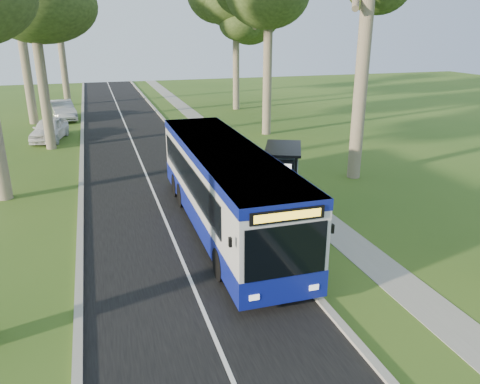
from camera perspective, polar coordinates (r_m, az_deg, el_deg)
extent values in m
plane|color=#35591B|center=(18.71, 3.00, -5.55)|extent=(120.00, 120.00, 0.00)
cube|color=black|center=(27.15, -11.40, 2.16)|extent=(7.00, 100.00, 0.02)
cube|color=#9E9B93|center=(27.68, -4.20, 2.94)|extent=(0.25, 100.00, 0.12)
cube|color=#9E9B93|center=(27.04, -18.78, 1.53)|extent=(0.25, 100.00, 0.12)
cube|color=white|center=(27.15, -11.40, 2.18)|extent=(0.12, 100.00, 0.00)
cube|color=gray|center=(28.50, 1.69, 3.36)|extent=(1.50, 100.00, 0.02)
cube|color=silver|center=(18.80, -1.92, 0.89)|extent=(2.78, 12.96, 3.07)
cube|color=navy|center=(19.18, -1.89, -2.25)|extent=(2.81, 12.99, 0.86)
cube|color=navy|center=(18.42, -1.97, 4.91)|extent=(2.81, 12.99, 0.35)
cube|color=black|center=(13.08, 5.82, -7.20)|extent=(2.43, 0.07, 1.56)
cube|color=yellow|center=(12.60, 6.05, -2.88)|extent=(1.94, 0.03, 0.24)
cube|color=black|center=(13.87, 5.49, -12.67)|extent=(2.59, 0.14, 0.32)
cylinder|color=black|center=(15.50, -2.27, -8.81)|extent=(0.31, 1.12, 1.12)
cylinder|color=black|center=(16.23, 6.20, -7.53)|extent=(0.31, 1.12, 1.12)
cylinder|color=black|center=(22.48, -7.50, 0.23)|extent=(0.31, 1.12, 1.12)
cylinder|color=black|center=(23.00, -1.47, 0.83)|extent=(0.31, 1.12, 1.12)
cylinder|color=gray|center=(18.64, 4.90, -1.90)|extent=(0.07, 0.07, 2.27)
cube|color=#0D4597|center=(18.36, 4.97, 0.48)|extent=(0.14, 0.31, 0.56)
cylinder|color=yellow|center=(18.30, 4.88, 0.87)|extent=(0.08, 0.19, 0.20)
cube|color=white|center=(18.57, 4.91, -1.37)|extent=(0.14, 0.27, 0.36)
cube|color=black|center=(21.52, 8.01, 1.25)|extent=(0.13, 0.13, 2.50)
cube|color=black|center=(23.74, 5.40, 3.09)|extent=(0.13, 0.13, 2.50)
cube|color=black|center=(22.03, 5.29, 5.33)|extent=(2.75, 3.45, 0.12)
cube|color=silver|center=(22.62, 6.83, 2.48)|extent=(1.08, 2.34, 2.00)
cube|color=black|center=(21.16, 6.62, 1.00)|extent=(1.02, 0.58, 2.20)
cube|color=white|center=(21.09, 6.72, 0.93)|extent=(0.78, 0.37, 1.95)
cube|color=black|center=(23.01, 5.53, 0.46)|extent=(1.08, 1.80, 0.06)
cylinder|color=black|center=(20.10, 7.07, -2.44)|extent=(0.51, 0.51, 0.91)
cylinder|color=black|center=(19.93, 7.12, -1.18)|extent=(0.55, 0.55, 0.05)
imported|color=white|center=(37.49, -22.22, 7.12)|extent=(2.88, 5.13, 1.65)
imported|color=#AEB0B6|center=(45.61, -20.86, 9.30)|extent=(2.75, 5.44, 1.71)
cylinder|color=#7A6B56|center=(34.10, -23.10, 13.46)|extent=(0.66, 0.66, 10.47)
cylinder|color=#7A6B56|center=(44.17, -24.97, 16.04)|extent=(0.74, 0.74, 13.22)
cylinder|color=#7A6B56|center=(53.96, -20.92, 15.94)|extent=(0.69, 0.69, 11.51)
cylinder|color=#7A6B56|center=(25.78, 14.69, 14.45)|extent=(0.70, 0.70, 11.86)
cylinder|color=#7A6B56|center=(36.29, 3.38, 15.46)|extent=(0.67, 0.67, 10.81)
cylinder|color=#7A6B56|center=(48.04, -0.49, 15.99)|extent=(0.65, 0.65, 10.04)
ellipsoid|color=#2B3B17|center=(48.02, -0.50, 22.33)|extent=(5.20, 5.20, 6.89)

